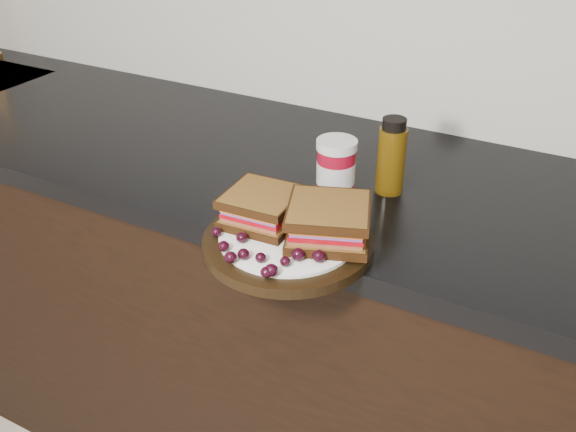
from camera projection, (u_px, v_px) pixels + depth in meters
name	position (u px, v px, depth m)	size (l,w,h in m)	color
base_cabinets	(262.00, 325.00, 1.60)	(3.96, 0.58, 0.86)	black
countertop	(257.00, 163.00, 1.37)	(3.98, 0.60, 0.04)	black
plate	(288.00, 243.00, 1.05)	(0.28, 0.28, 0.02)	black
sandwich_left	(262.00, 207.00, 1.07)	(0.12, 0.12, 0.05)	brown
sandwich_right	(328.00, 222.00, 1.02)	(0.13, 0.13, 0.06)	brown
grape_0	(216.00, 232.00, 1.04)	(0.02, 0.02, 0.02)	black
grape_1	(242.00, 237.00, 1.02)	(0.02, 0.02, 0.02)	black
grape_2	(224.00, 246.00, 1.00)	(0.02, 0.02, 0.02)	black
grape_3	(231.00, 257.00, 0.97)	(0.02, 0.02, 0.02)	black
grape_4	(243.00, 254.00, 0.98)	(0.02, 0.02, 0.02)	black
grape_5	(261.00, 258.00, 0.97)	(0.02, 0.02, 0.02)	black
grape_6	(266.00, 272.00, 0.94)	(0.02, 0.02, 0.02)	black
grape_7	(271.00, 270.00, 0.94)	(0.02, 0.02, 0.02)	black
grape_8	(285.00, 261.00, 0.96)	(0.02, 0.02, 0.02)	black
grape_9	(298.00, 254.00, 0.98)	(0.02, 0.02, 0.02)	black
grape_10	(319.00, 256.00, 0.97)	(0.02, 0.02, 0.02)	black
grape_11	(320.00, 254.00, 0.98)	(0.02, 0.02, 0.02)	black
grape_12	(330.00, 244.00, 1.00)	(0.02, 0.02, 0.02)	black
grape_13	(350.00, 237.00, 1.02)	(0.02, 0.02, 0.02)	black
grape_14	(335.00, 229.00, 1.04)	(0.02, 0.02, 0.02)	black
grape_15	(324.00, 227.00, 1.05)	(0.02, 0.02, 0.02)	black
grape_16	(280.00, 208.00, 1.10)	(0.02, 0.02, 0.02)	black
grape_17	(268.00, 212.00, 1.09)	(0.02, 0.02, 0.02)	black
grape_18	(250.00, 216.00, 1.08)	(0.02, 0.02, 0.02)	black
grape_19	(241.00, 216.00, 1.08)	(0.02, 0.02, 0.02)	black
grape_20	(246.00, 228.00, 1.05)	(0.02, 0.02, 0.02)	black
grape_21	(277.00, 219.00, 1.07)	(0.01, 0.01, 0.01)	black
grape_22	(258.00, 220.00, 1.07)	(0.02, 0.02, 0.02)	black
grape_23	(243.00, 216.00, 1.08)	(0.02, 0.02, 0.02)	black
condiment_jar	(336.00, 168.00, 1.18)	(0.08, 0.08, 0.11)	maroon
oil_bottle	(392.00, 156.00, 1.19)	(0.05, 0.05, 0.15)	#4D3407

